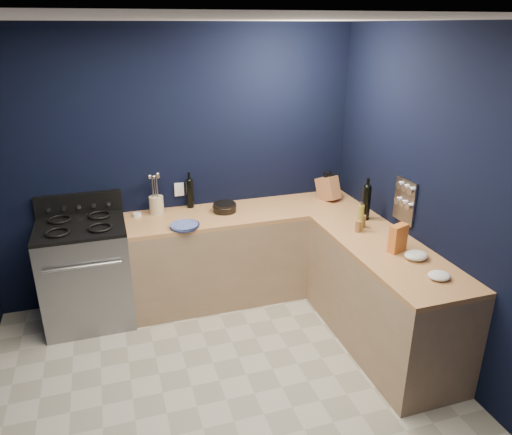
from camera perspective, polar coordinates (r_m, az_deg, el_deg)
name	(u,v)px	position (r m, az deg, el deg)	size (l,w,h in m)	color
floor	(226,401)	(3.81, -3.53, -20.83)	(3.50, 3.50, 0.02)	#AEA999
ceiling	(215,17)	(2.80, -4.87, 22.58)	(3.50, 3.50, 0.02)	silver
wall_back	(177,167)	(4.71, -9.28, 5.93)	(3.50, 0.02, 2.60)	black
wall_right	(453,209)	(3.85, 22.24, 0.90)	(0.02, 3.50, 2.60)	black
cab_back	(248,254)	(4.84, -1.01, -4.36)	(2.30, 0.63, 0.86)	#A08061
top_back	(247,212)	(4.66, -1.04, 0.60)	(2.30, 0.63, 0.04)	#986138
cab_right	(382,299)	(4.24, 14.68, -9.26)	(0.63, 1.67, 0.86)	#A08061
top_right	(387,250)	(4.03, 15.29, -3.77)	(0.63, 1.67, 0.04)	#986138
gas_range	(87,275)	(4.66, -19.38, -6.40)	(0.76, 0.66, 0.92)	gray
oven_door	(87,293)	(4.39, -19.39, -8.40)	(0.59, 0.02, 0.42)	black
cooktop	(80,227)	(4.47, -20.13, -1.01)	(0.76, 0.66, 0.03)	black
backguard	(79,204)	(4.71, -20.23, 1.52)	(0.76, 0.06, 0.20)	black
spice_panel	(405,201)	(4.28, 17.21, 1.90)	(0.02, 0.28, 0.38)	gray
wall_outlet	(179,189)	(4.75, -9.08, 3.31)	(0.09, 0.02, 0.13)	white
plate_stack	(184,226)	(4.31, -8.49, -0.98)	(0.25, 0.25, 0.03)	#3B4699
ramekin	(137,215)	(4.64, -13.87, 0.31)	(0.08, 0.08, 0.03)	white
utensil_crock	(157,205)	(4.66, -11.69, 1.47)	(0.13, 0.13, 0.17)	beige
wine_bottle_back	(190,194)	(4.73, -7.82, 2.78)	(0.07, 0.07, 0.28)	black
lemon_basket	(225,207)	(4.62, -3.74, 1.19)	(0.22, 0.22, 0.08)	black
knife_block	(328,188)	(4.97, 8.52, 3.42)	(0.13, 0.21, 0.24)	#98633B
wine_bottle_right	(366,203)	(4.50, 12.89, 1.66)	(0.08, 0.08, 0.31)	black
oil_bottle	(361,218)	(4.27, 12.26, -0.04)	(0.05, 0.05, 0.23)	#9A9632
spice_jar_near	(363,221)	(4.36, 12.52, -0.44)	(0.05, 0.05, 0.11)	olive
spice_jar_far	(358,226)	(4.25, 11.98, -1.03)	(0.05, 0.05, 0.10)	olive
crouton_bag	(398,238)	(3.94, 16.45, -2.38)	(0.15, 0.07, 0.23)	red
towel_front	(416,255)	(3.89, 18.42, -4.27)	(0.18, 0.16, 0.06)	white
towel_end	(439,276)	(3.66, 20.85, -6.45)	(0.16, 0.15, 0.05)	white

